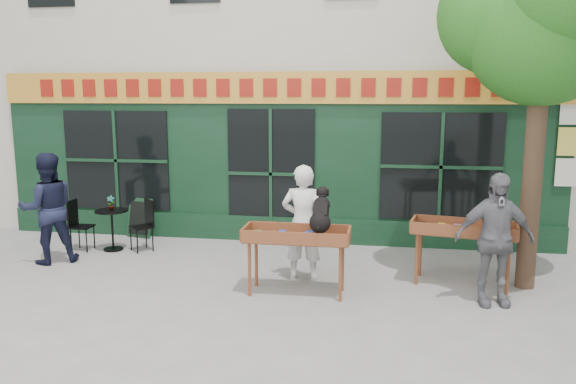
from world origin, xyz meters
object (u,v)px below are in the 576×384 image
Objects in this scene: book_cart_center at (297,239)px; dog at (321,209)px; woman at (303,223)px; bistro_table at (112,222)px; book_cart_right at (463,232)px; man_right at (494,239)px; man_left at (48,208)px.

book_cart_center is 2.50× the size of dog.
woman is 3.90m from bistro_table.
book_cart_center and book_cart_right have the same top height.
book_cart_right is 2.09× the size of bistro_table.
man_left reaches higher than man_right.
man_right is at bearing -14.67° from bistro_table.
man_right is at bearing 167.43° from woman.
bistro_table is at bearing 156.42° from dog.
dog is 0.33× the size of man_right.
book_cart_right is 6.23m from bistro_table.
book_cart_center is 2.55m from book_cart_right.
book_cart_right reaches higher than bistro_table.
man_right is (0.30, -0.75, 0.10)m from book_cart_right.
woman is (-0.35, 0.70, -0.38)m from dog.
man_left is (-0.70, -0.90, 0.41)m from bistro_table.
woman is at bearing 140.69° from man_left.
book_cart_center is at bearing 90.00° from woman.
book_cart_center reaches higher than bistro_table.
woman is 2.43m from book_cart_right.
woman is (0.00, 0.65, 0.09)m from book_cart_center.
book_cart_right is 0.81m from man_right.
dog is at bearing -147.33° from book_cart_right.
woman is 2.40× the size of bistro_table.
bistro_table is at bearing -178.10° from book_cart_right.
man_left is (-4.43, 0.18, 0.04)m from woman.
dog is at bearing -23.58° from bistro_table.
book_cart_center is at bearing 171.87° from dog.
woman reaches higher than bistro_table.
book_cart_center is 4.51m from man_left.
man_left reaches higher than book_cart_center.
bistro_table is at bearing 155.92° from man_right.
book_cart_right is at bearing 142.71° from man_left.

